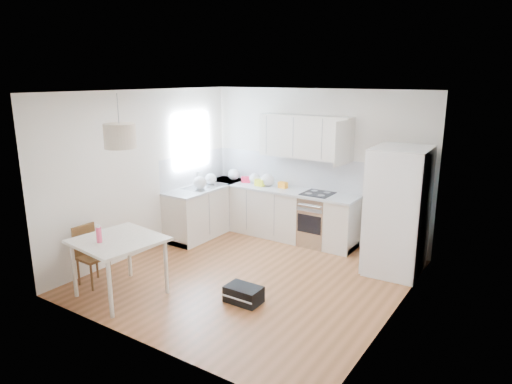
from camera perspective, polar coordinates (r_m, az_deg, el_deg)
floor at (r=6.90m, az=-0.68°, el=-10.57°), size 4.20×4.20×0.00m
ceiling at (r=6.27m, az=-0.76°, el=12.44°), size 4.20×4.20×0.00m
wall_back at (r=8.24m, az=7.48°, el=3.29°), size 4.20×0.00×4.20m
wall_left at (r=7.80m, az=-13.63°, el=2.39°), size 0.00×4.20×4.20m
wall_right at (r=5.60m, az=17.41°, el=-2.46°), size 0.00×4.20×4.20m
window_glassblock at (r=8.54m, az=-8.10°, el=6.37°), size 0.02×1.00×1.00m
cabinets_back at (r=8.48m, az=2.75°, el=-2.63°), size 3.00×0.60×0.88m
cabinets_left at (r=8.67m, az=-6.15°, el=-2.32°), size 0.60×1.80×0.88m
counter_back at (r=8.35m, az=2.78°, el=0.39°), size 3.02×0.64×0.04m
counter_left at (r=8.55m, az=-6.23°, el=0.64°), size 0.64×1.82×0.04m
backsplash_back at (r=8.53m, az=3.81°, el=2.80°), size 3.00×0.01×0.58m
backsplash_left at (r=8.67m, az=-7.79°, el=2.88°), size 0.01×1.80×0.58m
upper_cabinets at (r=8.08m, az=6.14°, el=6.89°), size 1.70×0.32×0.75m
range_oven at (r=8.12m, az=7.62°, el=-3.51°), size 0.50×0.61×0.88m
sink at (r=8.51m, az=-6.44°, el=0.67°), size 0.50×0.80×0.16m
refrigerator at (r=7.14m, az=17.42°, el=-2.23°), size 0.95×1.00×1.91m
dining_table at (r=6.37m, az=-16.80°, el=-6.40°), size 1.14×1.14×0.81m
dining_chair at (r=6.91m, az=-19.70°, el=-7.55°), size 0.37×0.37×0.86m
drink_bottle at (r=6.25m, az=-19.05°, el=-4.91°), size 0.07×0.07×0.24m
gym_bag at (r=6.16m, az=-1.56°, el=-12.66°), size 0.47×0.31×0.22m
pendant_lamp at (r=5.95m, az=-16.65°, el=6.73°), size 0.47×0.47×0.31m
grocery_bag_a at (r=8.98m, az=-2.80°, el=2.22°), size 0.25×0.21×0.22m
grocery_bag_b at (r=8.66m, az=-0.16°, el=1.70°), size 0.22×0.19×0.20m
grocery_bag_c at (r=8.46m, az=1.47°, el=1.52°), size 0.26×0.22×0.23m
grocery_bag_d at (r=8.65m, az=-5.68°, el=1.65°), size 0.23×0.20×0.21m
grocery_bag_e at (r=8.31m, az=-7.02°, el=1.18°), size 0.26×0.22×0.23m
snack_orange at (r=8.33m, az=3.38°, el=0.88°), size 0.18×0.13×0.11m
snack_yellow at (r=8.47m, az=0.50°, el=1.16°), size 0.18×0.12×0.12m
snack_red at (r=8.75m, az=-1.26°, el=1.57°), size 0.20×0.16×0.12m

